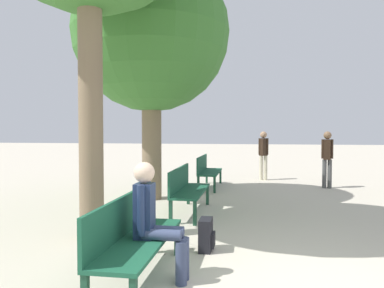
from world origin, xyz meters
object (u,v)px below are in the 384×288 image
(bench_row_2, at_px, (207,169))
(backpack, at_px, (206,235))
(pedestrian_near, at_px, (327,156))
(pedestrian_mid, at_px, (263,152))
(bench_row_0, at_px, (132,233))
(tree_row_1, at_px, (151,35))
(bench_row_1, at_px, (186,187))
(person_seated, at_px, (155,218))

(bench_row_2, height_order, backpack, bench_row_2)
(pedestrian_near, relative_size, pedestrian_mid, 1.00)
(pedestrian_near, bearing_deg, bench_row_0, -115.24)
(tree_row_1, xyz_separation_m, pedestrian_near, (4.42, 2.39, -2.94))
(bench_row_0, distance_m, tree_row_1, 5.88)
(bench_row_1, distance_m, person_seated, 3.29)
(backpack, bearing_deg, person_seated, -111.36)
(tree_row_1, relative_size, pedestrian_mid, 3.60)
(person_seated, bearing_deg, backpack, 68.64)
(person_seated, height_order, pedestrian_near, pedestrian_near)
(bench_row_2, xyz_separation_m, pedestrian_near, (3.35, 0.43, 0.39))
(bench_row_1, distance_m, backpack, 2.32)
(tree_row_1, bearing_deg, pedestrian_mid, 54.93)
(bench_row_1, relative_size, person_seated, 1.47)
(bench_row_0, xyz_separation_m, tree_row_1, (-1.07, 4.72, 3.33))
(bench_row_0, distance_m, bench_row_1, 3.34)
(bench_row_2, xyz_separation_m, person_seated, (0.24, -6.62, 0.16))
(bench_row_2, xyz_separation_m, backpack, (0.67, -5.54, -0.31))
(bench_row_2, relative_size, person_seated, 1.47)
(person_seated, xyz_separation_m, backpack, (0.42, 1.09, -0.48))
(tree_row_1, height_order, pedestrian_mid, tree_row_1)
(bench_row_1, distance_m, pedestrian_near, 5.06)
(bench_row_1, height_order, pedestrian_near, pedestrian_near)
(bench_row_0, relative_size, backpack, 4.37)
(tree_row_1, bearing_deg, person_seated, -74.24)
(bench_row_1, bearing_deg, pedestrian_mid, 72.69)
(bench_row_1, bearing_deg, tree_row_1, 127.82)
(tree_row_1, bearing_deg, bench_row_2, 61.27)
(bench_row_2, distance_m, pedestrian_near, 3.40)
(bench_row_0, distance_m, person_seated, 0.30)
(bench_row_2, bearing_deg, bench_row_1, -90.00)
(bench_row_0, relative_size, tree_row_1, 0.33)
(bench_row_1, xyz_separation_m, tree_row_1, (-1.07, 1.38, 3.33))
(bench_row_0, height_order, person_seated, person_seated)
(bench_row_2, height_order, pedestrian_near, pedestrian_near)
(bench_row_0, xyz_separation_m, person_seated, (0.24, 0.06, 0.16))
(person_seated, bearing_deg, bench_row_2, 92.10)
(person_seated, relative_size, backpack, 2.98)
(person_seated, distance_m, pedestrian_near, 7.71)
(bench_row_0, height_order, bench_row_2, same)
(backpack, height_order, pedestrian_near, pedestrian_near)
(bench_row_2, relative_size, pedestrian_near, 1.19)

